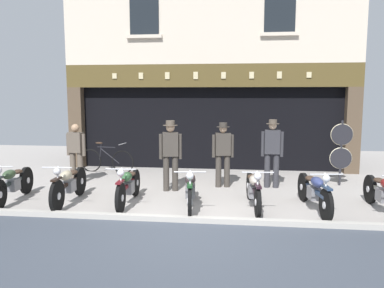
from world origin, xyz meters
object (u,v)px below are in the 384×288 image
(motorcycle_far_left, at_px, (13,183))
(advert_board_near, at_px, (153,116))
(leaning_bicycle, at_px, (106,160))
(motorcycle_far_right, at_px, (384,193))
(assistant_far_right, at_px, (272,150))
(shopkeeper_center, at_px, (171,152))
(motorcycle_center_left, at_px, (128,185))
(motorcycle_center_right, at_px, (253,189))
(salesman_right, at_px, (223,152))
(tyre_sign_pole, at_px, (341,147))
(motorcycle_left, at_px, (69,184))
(motorcycle_center, at_px, (190,189))
(salesman_left, at_px, (76,150))
(motorcycle_right, at_px, (314,191))

(motorcycle_far_left, xyz_separation_m, advert_board_near, (2.23, 4.40, 1.24))
(motorcycle_far_left, distance_m, leaning_bicycle, 3.52)
(motorcycle_far_right, distance_m, assistant_far_right, 2.89)
(shopkeeper_center, bearing_deg, motorcycle_center_left, 49.52)
(motorcycle_center_right, xyz_separation_m, salesman_right, (-0.72, 1.78, 0.51))
(motorcycle_center_left, relative_size, salesman_right, 1.19)
(salesman_right, bearing_deg, motorcycle_center_left, 33.42)
(motorcycle_far_left, xyz_separation_m, tyre_sign_pole, (7.66, 2.46, 0.59))
(motorcycle_left, relative_size, motorcycle_center, 1.04)
(salesman_left, height_order, advert_board_near, advert_board_near)
(motorcycle_far_right, bearing_deg, motorcycle_center_right, -3.86)
(motorcycle_center, bearing_deg, motorcycle_center_right, -178.75)
(leaning_bicycle, bearing_deg, motorcycle_far_right, 73.42)
(salesman_right, bearing_deg, motorcycle_far_right, 141.53)
(motorcycle_far_left, bearing_deg, motorcycle_right, 173.89)
(salesman_left, distance_m, assistant_far_right, 5.19)
(motorcycle_center, relative_size, advert_board_near, 1.81)
(motorcycle_right, bearing_deg, tyre_sign_pole, -122.27)
(shopkeeper_center, bearing_deg, motorcycle_far_left, 11.45)
(motorcycle_far_right, bearing_deg, assistant_far_right, -45.56)
(motorcycle_far_left, distance_m, shopkeeper_center, 3.65)
(motorcycle_center, xyz_separation_m, salesman_right, (0.60, 1.95, 0.50))
(tyre_sign_pole, bearing_deg, advert_board_near, 160.38)
(motorcycle_center, relative_size, motorcycle_far_right, 0.96)
(motorcycle_center_right, bearing_deg, motorcycle_far_left, -3.42)
(motorcycle_right, distance_m, salesman_right, 2.73)
(motorcycle_far_right, distance_m, tyre_sign_pole, 2.48)
(motorcycle_left, relative_size, assistant_far_right, 1.16)
(motorcycle_center_left, distance_m, tyre_sign_pole, 5.59)
(motorcycle_center, distance_m, salesman_right, 2.10)
(advert_board_near, bearing_deg, shopkeeper_center, -70.01)
(assistant_far_right, bearing_deg, salesman_left, 3.55)
(shopkeeper_center, xyz_separation_m, salesman_right, (1.26, 0.56, -0.06))
(motorcycle_left, distance_m, advert_board_near, 4.65)
(leaning_bicycle, bearing_deg, salesman_right, 77.09)
(motorcycle_far_right, distance_m, salesman_left, 7.50)
(motorcycle_far_right, bearing_deg, motorcycle_right, -2.51)
(motorcycle_right, xyz_separation_m, salesman_right, (-1.95, 1.85, 0.50))
(shopkeeper_center, xyz_separation_m, assistant_far_right, (2.51, 0.65, -0.01))
(shopkeeper_center, distance_m, assistant_far_right, 2.59)
(motorcycle_center, relative_size, leaning_bicycle, 1.10)
(motorcycle_center_right, height_order, shopkeeper_center, shopkeeper_center)
(motorcycle_center_right, height_order, motorcycle_right, motorcycle_right)
(motorcycle_left, height_order, tyre_sign_pole, tyre_sign_pole)
(motorcycle_center, bearing_deg, leaning_bicycle, -54.87)
(motorcycle_far_left, xyz_separation_m, motorcycle_far_right, (7.90, 0.06, -0.01))
(salesman_right, bearing_deg, tyre_sign_pole, -179.04)
(motorcycle_far_left, xyz_separation_m, leaning_bicycle, (0.98, 3.38, -0.05))
(motorcycle_center_right, distance_m, shopkeeper_center, 2.40)
(motorcycle_far_left, height_order, assistant_far_right, assistant_far_right)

